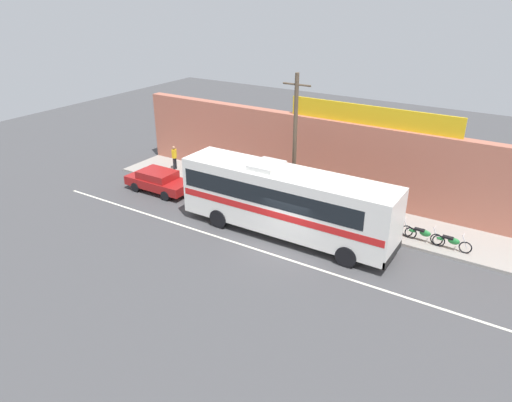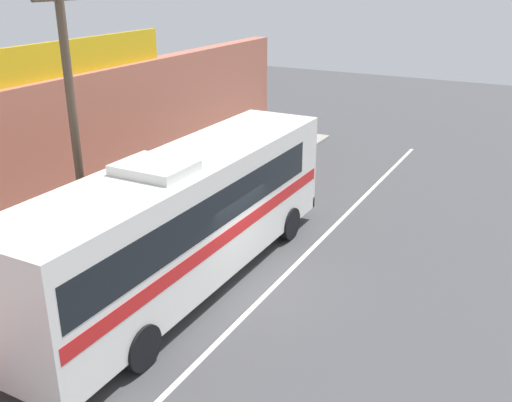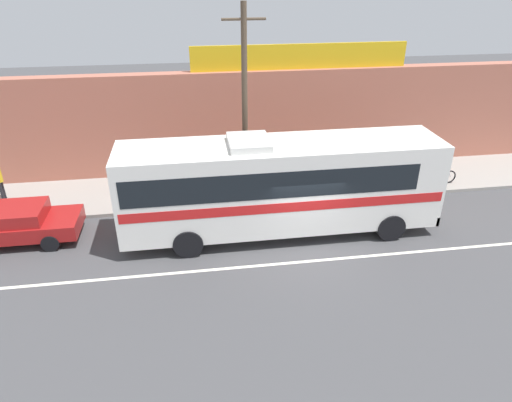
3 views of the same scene
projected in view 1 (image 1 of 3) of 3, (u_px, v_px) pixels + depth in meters
ground_plane at (285, 249)px, 23.60m from camera, size 70.00×70.00×0.00m
sidewalk_slab at (328, 209)px, 27.57m from camera, size 30.00×3.60×0.14m
storefront_facade at (345, 161)px, 28.26m from camera, size 30.00×0.70×4.80m
storefront_billboard at (372, 116)px, 26.39m from camera, size 9.90×0.12×1.10m
road_center_stripe at (277, 256)px, 22.99m from camera, size 30.00×0.14×0.01m
intercity_bus at (284, 199)px, 24.12m from camera, size 11.50×2.59×3.78m
parked_car at (159, 181)px, 29.87m from camera, size 4.36×1.91×1.37m
utility_pole at (295, 143)px, 25.69m from camera, size 1.60×0.22×7.78m
motorcycle_orange at (371, 219)px, 25.31m from camera, size 1.82×0.56×0.94m
motorcycle_red at (395, 226)px, 24.64m from camera, size 1.86×0.56×0.94m
motorcycle_purple at (452, 242)px, 23.10m from camera, size 1.87×0.56×0.94m
motorcycle_black at (423, 234)px, 23.83m from camera, size 1.90×0.56×0.94m
pedestrian_by_curb at (337, 201)px, 26.13m from camera, size 0.30×0.48×1.65m
pedestrian_far_left at (174, 156)px, 33.04m from camera, size 0.30×0.48×1.69m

